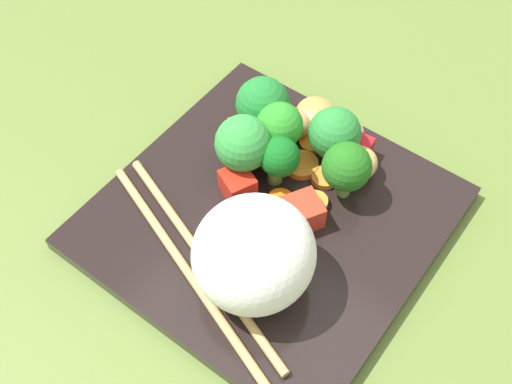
{
  "coord_description": "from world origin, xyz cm",
  "views": [
    {
      "loc": [
        23.58,
        17.66,
        44.77
      ],
      "look_at": [
        0.14,
        -1.3,
        3.28
      ],
      "focal_mm": 44.93,
      "sensor_mm": 36.0,
      "label": 1
    }
  ],
  "objects": [
    {
      "name": "rice_mound",
      "position": [
        5.62,
        2.93,
        5.28
      ],
      "size": [
        10.47,
        10.28,
        8.01
      ],
      "primitive_type": "ellipsoid",
      "rotation": [
        0.0,
        0.0,
        1.73
      ],
      "color": "white",
      "rests_on": "square_plate"
    },
    {
      "name": "carrot_slice_2",
      "position": [
        -5.51,
        -0.83,
        1.6
      ],
      "size": [
        3.91,
        3.91,
        0.65
      ],
      "primitive_type": "cylinder",
      "rotation": [
        0.0,
        0.0,
        1.11
      ],
      "color": "orange",
      "rests_on": "square_plate"
    },
    {
      "name": "pepper_chunk_3",
      "position": [
        -1.01,
        2.4,
        2.44
      ],
      "size": [
        3.99,
        3.85,
        2.32
      ],
      "primitive_type": "cube",
      "rotation": [
        0.0,
        0.0,
        2.66
      ],
      "color": "red",
      "rests_on": "square_plate"
    },
    {
      "name": "chopstick_pair",
      "position": [
        7.48,
        -1.55,
        1.63
      ],
      "size": [
        8.88,
        22.06,
        0.71
      ],
      "rotation": [
        0.0,
        0.0,
        1.27
      ],
      "color": "tan",
      "rests_on": "square_plate"
    },
    {
      "name": "pepper_chunk_2",
      "position": [
        -4.49,
        -6.5,
        2.32
      ],
      "size": [
        3.58,
        3.59,
        2.08
      ],
      "primitive_type": "cube",
      "rotation": [
        0.0,
        0.0,
        2.31
      ],
      "color": "red",
      "rests_on": "square_plate"
    },
    {
      "name": "broccoli_floret_1",
      "position": [
        -5.39,
        -3.27,
        4.89
      ],
      "size": [
        3.98,
        3.98,
        5.85
      ],
      "color": "#65AC54",
      "rests_on": "square_plate"
    },
    {
      "name": "pepper_chunk_4",
      "position": [
        -0.17,
        -3.38,
        2.4
      ],
      "size": [
        3.23,
        3.37,
        2.25
      ],
      "primitive_type": "cube",
      "rotation": [
        0.0,
        0.0,
        4.33
      ],
      "color": "red",
      "rests_on": "square_plate"
    },
    {
      "name": "broccoli_floret_5",
      "position": [
        -7.99,
        0.56,
        4.43
      ],
      "size": [
        4.47,
        4.47,
        5.64
      ],
      "color": "#52A143",
      "rests_on": "square_plate"
    },
    {
      "name": "chicken_piece_1",
      "position": [
        -8.13,
        -3.91,
        2.62
      ],
      "size": [
        3.18,
        3.77,
        2.69
      ],
      "primitive_type": "ellipsoid",
      "rotation": [
        0.0,
        0.0,
        4.82
      ],
      "color": "tan",
      "rests_on": "square_plate"
    },
    {
      "name": "pepper_chunk_0",
      "position": [
        -9.57,
        2.36,
        2.29
      ],
      "size": [
        2.23,
        2.06,
        2.04
      ],
      "primitive_type": "cube",
      "rotation": [
        0.0,
        0.0,
        3.28
      ],
      "color": "red",
      "rests_on": "square_plate"
    },
    {
      "name": "carrot_slice_4",
      "position": [
        -3.04,
        2.42,
        1.64
      ],
      "size": [
        2.35,
        2.35,
        0.72
      ],
      "primitive_type": "cylinder",
      "rotation": [
        0.0,
        0.0,
        2.98
      ],
      "color": "#F69B32",
      "rests_on": "square_plate"
    },
    {
      "name": "carrot_slice_3",
      "position": [
        -8.31,
        -1.65,
        1.5
      ],
      "size": [
        3.07,
        3.07,
        0.44
      ],
      "primitive_type": "cylinder",
      "rotation": [
        0.0,
        0.0,
        0.26
      ],
      "color": "orange",
      "rests_on": "square_plate"
    },
    {
      "name": "broccoli_floret_0",
      "position": [
        -2.06,
        -4.42,
        4.94
      ],
      "size": [
        4.73,
        4.73,
        6.16
      ],
      "color": "#659343",
      "rests_on": "square_plate"
    },
    {
      "name": "ground_plane",
      "position": [
        0.0,
        0.0,
        -1.0
      ],
      "size": [
        110.0,
        110.0,
        2.0
      ],
      "primitive_type": "cube",
      "color": "#5A7431"
    },
    {
      "name": "chicken_piece_0",
      "position": [
        -7.65,
        3.08,
        2.7
      ],
      "size": [
        5.09,
        4.86,
        2.86
      ],
      "primitive_type": "ellipsoid",
      "rotation": [
        0.0,
        0.0,
        5.78
      ],
      "color": "tan",
      "rests_on": "square_plate"
    },
    {
      "name": "carrot_slice_1",
      "position": [
        -1.48,
        -0.06,
        1.51
      ],
      "size": [
        3.06,
        3.06,
        0.46
      ],
      "primitive_type": "cylinder",
      "rotation": [
        0.0,
        0.0,
        3.73
      ],
      "color": "orange",
      "rests_on": "square_plate"
    },
    {
      "name": "square_plate",
      "position": [
        0.0,
        0.0,
        0.64
      ],
      "size": [
        26.59,
        26.59,
        1.28
      ],
      "primitive_type": "cube",
      "rotation": [
        0.0,
        0.0,
        0.04
      ],
      "color": "black",
      "rests_on": "ground_plane"
    },
    {
      "name": "broccoli_floret_3",
      "position": [
        -3.07,
        -1.5,
        4.34
      ],
      "size": [
        3.4,
        3.4,
        4.99
      ],
      "color": "#599549",
      "rests_on": "square_plate"
    },
    {
      "name": "carrot_slice_0",
      "position": [
        -5.65,
        1.49,
        1.56
      ],
      "size": [
        2.98,
        2.98,
        0.57
      ],
      "primitive_type": "cylinder",
      "rotation": [
        0.0,
        0.0,
        2.7
      ],
      "color": "orange",
      "rests_on": "square_plate"
    },
    {
      "name": "chicken_piece_4",
      "position": [
        -10.46,
        -2.97,
        2.4
      ],
      "size": [
        5.32,
        5.34,
        2.24
      ],
      "primitive_type": "ellipsoid",
      "rotation": [
        0.0,
        0.0,
        0.84
      ],
      "color": "tan",
      "rests_on": "square_plate"
    },
    {
      "name": "broccoli_floret_4",
      "position": [
        -6.63,
        -6.04,
        4.76
      ],
      "size": [
        4.69,
        4.69,
        6.0
      ],
      "color": "#65A056",
      "rests_on": "square_plate"
    },
    {
      "name": "chicken_piece_2",
      "position": [
        -10.35,
        0.2,
        2.46
      ],
      "size": [
        3.57,
        4.02,
        2.37
      ],
      "primitive_type": "ellipsoid",
      "rotation": [
        0.0,
        0.0,
        1.54
      ],
      "color": "tan",
      "rests_on": "square_plate"
    },
    {
      "name": "broccoli_floret_2",
      "position": [
        -5.52,
        3.42,
        4.66
      ],
      "size": [
        4.07,
        4.07,
        5.55
      ],
      "color": "#6EAB4B",
      "rests_on": "square_plate"
    }
  ]
}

